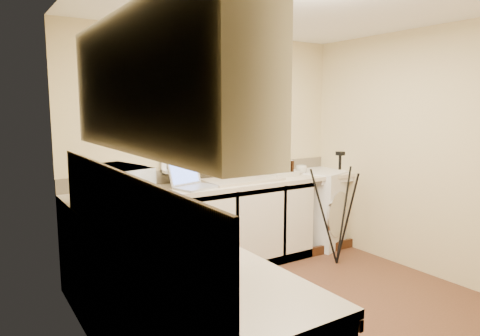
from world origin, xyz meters
name	(u,v)px	position (x,y,z in m)	size (l,w,h in m)	color
floor	(301,310)	(0.00, 0.00, 0.00)	(3.20, 3.20, 0.00)	brown
ceiling	(307,3)	(0.00, 0.00, 2.45)	(3.20, 3.20, 0.00)	white
wall_back	(212,149)	(0.00, 1.50, 1.23)	(3.20, 3.20, 0.00)	beige
wall_left	(99,184)	(-1.60, 0.00, 1.23)	(3.00, 3.00, 0.00)	beige
wall_right	(426,153)	(1.60, 0.00, 1.23)	(3.00, 3.00, 0.00)	beige
base_cabinet_back	(199,231)	(-0.33, 1.20, 0.43)	(2.55, 0.60, 0.86)	silver
base_cabinet_left	(170,317)	(-1.30, -0.30, 0.43)	(0.54, 2.40, 0.86)	silver
worktop_back	(226,185)	(0.00, 1.20, 0.88)	(3.20, 0.60, 0.04)	beige
worktop_left	(168,245)	(-1.30, -0.30, 0.88)	(0.60, 2.40, 0.04)	beige
upper_cabinet	(150,82)	(-1.44, -0.45, 1.80)	(0.28, 1.90, 0.70)	silver
splashback_left	(117,210)	(-1.59, -0.30, 1.12)	(0.02, 2.40, 0.45)	beige
splashback_back	(212,172)	(0.00, 1.49, 0.97)	(3.20, 0.02, 0.14)	beige
window_glass	(228,119)	(0.20, 1.49, 1.55)	(1.50, 0.02, 1.00)	black
window_blind	(229,84)	(0.20, 1.46, 1.92)	(1.50, 0.02, 0.25)	tan
windowsill	(231,166)	(0.20, 1.43, 1.04)	(1.60, 0.14, 0.03)	white
sink	(242,180)	(0.20, 1.20, 0.91)	(0.82, 0.46, 0.03)	tan
faucet	(233,168)	(0.20, 1.38, 1.02)	(0.03, 0.03, 0.24)	silver
washing_machine	(318,207)	(1.35, 1.25, 0.46)	(0.65, 0.63, 0.92)	white
laptop	(191,180)	(-0.43, 1.16, 0.97)	(0.45, 0.44, 0.27)	#A4A5AC
kettle	(141,200)	(-1.19, 0.41, 1.00)	(0.16, 0.16, 0.21)	white
dish_rack	(280,174)	(0.73, 1.23, 0.93)	(0.36, 0.27, 0.05)	beige
tripod	(338,208)	(1.04, 0.61, 0.61)	(0.60, 0.60, 1.22)	black
glass_jug	(223,250)	(-1.23, -0.80, 0.98)	(0.11, 0.11, 0.16)	silver
steel_jar	(152,236)	(-1.40, -0.30, 0.95)	(0.07, 0.07, 0.10)	silver
microwave	(116,187)	(-1.29, 0.72, 1.06)	(0.58, 0.39, 0.32)	silver
plant_a	(190,155)	(-0.29, 1.42, 1.18)	(0.14, 0.09, 0.27)	#999999
plant_b	(208,157)	(-0.09, 1.42, 1.15)	(0.12, 0.09, 0.21)	#999999
plant_c	(232,154)	(0.20, 1.40, 1.17)	(0.13, 0.13, 0.23)	#999999
plant_d	(254,154)	(0.49, 1.40, 1.15)	(0.18, 0.16, 0.20)	#999999
soap_bottle_green	(275,149)	(0.81, 1.41, 1.19)	(0.11, 0.11, 0.28)	green
soap_bottle_clear	(282,152)	(0.91, 1.42, 1.15)	(0.09, 0.10, 0.21)	#999999
cup_back	(301,170)	(1.04, 1.22, 0.95)	(0.13, 0.13, 0.10)	silver
cup_left	(188,250)	(-1.33, -0.63, 0.95)	(0.10, 0.10, 0.09)	beige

